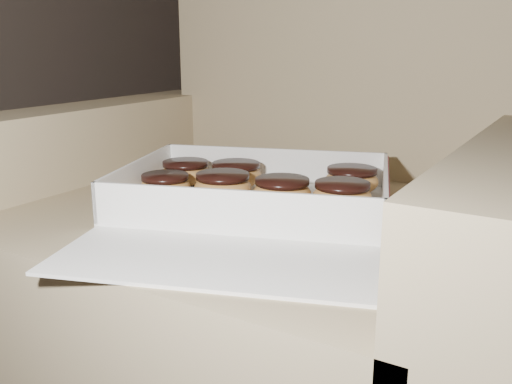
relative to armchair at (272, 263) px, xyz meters
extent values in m
cube|color=#9C8963|center=(0.00, -0.05, -0.09)|extent=(0.78, 0.78, 0.45)
cube|color=#9C8963|center=(0.00, 0.30, 0.41)|extent=(0.78, 0.15, 0.56)
cube|color=#9C8963|center=(-0.42, -0.05, -0.02)|extent=(0.13, 0.78, 0.60)
cube|color=#9C8963|center=(0.42, -0.05, -0.02)|extent=(0.13, 0.78, 0.60)
cube|color=white|center=(0.01, -0.08, 0.14)|extent=(0.53, 0.46, 0.01)
cube|color=white|center=(-0.04, 0.08, 0.18)|extent=(0.42, 0.15, 0.07)
cube|color=white|center=(0.06, -0.23, 0.18)|extent=(0.42, 0.15, 0.07)
cube|color=white|center=(-0.20, -0.15, 0.18)|extent=(0.11, 0.32, 0.07)
cube|color=white|center=(0.22, -0.01, 0.18)|extent=(0.11, 0.32, 0.07)
cube|color=#C75069|center=(0.22, -0.01, 0.18)|extent=(0.11, 0.31, 0.06)
cube|color=white|center=(0.09, -0.32, 0.14)|extent=(0.47, 0.32, 0.01)
ellipsoid|color=#EAAB52|center=(-0.08, 0.00, 0.17)|extent=(0.10, 0.10, 0.05)
cylinder|color=black|center=(-0.08, 0.00, 0.19)|extent=(0.09, 0.09, 0.01)
ellipsoid|color=#EAAB52|center=(-0.17, -0.04, 0.16)|extent=(0.09, 0.09, 0.05)
cylinder|color=black|center=(-0.17, -0.04, 0.18)|extent=(0.09, 0.09, 0.01)
ellipsoid|color=#EAAB52|center=(-0.14, -0.14, 0.16)|extent=(0.09, 0.09, 0.04)
cylinder|color=black|center=(-0.14, -0.14, 0.18)|extent=(0.08, 0.08, 0.01)
ellipsoid|color=#EAAB52|center=(0.13, 0.07, 0.17)|extent=(0.10, 0.10, 0.05)
cylinder|color=black|center=(0.13, 0.07, 0.19)|extent=(0.09, 0.09, 0.01)
ellipsoid|color=#EAAB52|center=(0.06, -0.07, 0.17)|extent=(0.10, 0.10, 0.05)
cylinder|color=black|center=(0.06, -0.07, 0.19)|extent=(0.09, 0.09, 0.01)
ellipsoid|color=#EAAB52|center=(-0.05, -0.10, 0.17)|extent=(0.10, 0.10, 0.05)
cylinder|color=black|center=(-0.05, -0.10, 0.19)|extent=(0.09, 0.09, 0.01)
ellipsoid|color=#EAAB52|center=(0.16, -0.04, 0.17)|extent=(0.10, 0.10, 0.05)
cylinder|color=black|center=(0.16, -0.04, 0.19)|extent=(0.09, 0.09, 0.01)
ellipsoid|color=black|center=(0.01, -0.18, 0.14)|extent=(0.01, 0.01, 0.00)
ellipsoid|color=black|center=(-0.13, -0.22, 0.14)|extent=(0.01, 0.01, 0.00)
ellipsoid|color=black|center=(0.18, -0.17, 0.14)|extent=(0.01, 0.01, 0.00)
ellipsoid|color=black|center=(0.06, -0.14, 0.14)|extent=(0.01, 0.01, 0.00)
ellipsoid|color=black|center=(-0.15, -0.20, 0.14)|extent=(0.01, 0.01, 0.00)
camera|label=1|loc=(0.50, -0.90, 0.42)|focal=40.00mm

